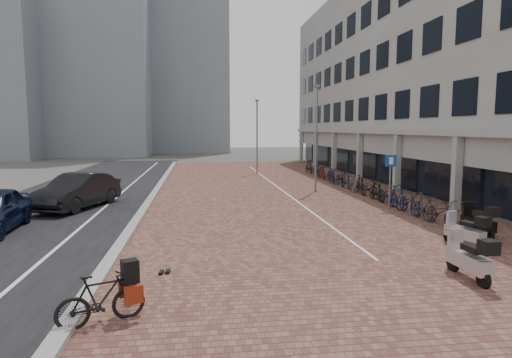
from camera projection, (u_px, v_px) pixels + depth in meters
The scene contains 18 objects.
ground at pixel (279, 238), 14.86m from camera, with size 140.00×140.00×0.00m, color #474442.
plaza_brick at pixel (276, 188), 26.93m from camera, with size 14.50×42.00×0.04m, color brown.
street_asphalt at pixel (88, 192), 25.51m from camera, with size 8.00×50.00×0.03m, color black.
curb at pixel (157, 189), 26.01m from camera, with size 0.35×42.00×0.14m, color gray.
lane_line at pixel (124, 191), 25.77m from camera, with size 0.12×44.00×0.00m, color white.
parking_line at pixel (279, 188), 26.96m from camera, with size 0.10×30.00×0.00m, color white.
office_building at pixel (419, 60), 31.33m from camera, with size 8.40×40.00×15.00m.
bg_towers at pixel (109, 51), 59.60m from camera, with size 33.00×23.00×32.00m.
car_dark at pixel (78, 191), 20.16m from camera, with size 1.69×4.84×1.60m, color black.
hero_bike at pixel (101, 298), 8.21m from camera, with size 1.69×1.09×1.16m.
shoes at pixel (165, 273), 11.08m from camera, with size 0.35×0.29×0.09m, color black, non-canonical shape.
scooter_front at pixel (465, 230), 13.61m from camera, with size 0.49×1.56×1.07m, color #BBBAC0, non-canonical shape.
scooter_mid at pixel (478, 220), 14.85m from camera, with size 0.52×1.67×1.15m, color black, non-canonical shape.
scooter_back at pixel (469, 257), 10.64m from camera, with size 0.53×1.69×1.16m, color #B5B5BA, non-canonical shape.
parking_sign at pixel (390, 173), 19.77m from camera, with size 0.52×0.09×2.47m.
lamp_near at pixel (316, 140), 25.07m from camera, with size 0.12×0.12×6.00m, color slate.
lamp_far at pixel (257, 137), 35.26m from camera, with size 0.12×0.12×5.85m, color slate.
bike_row at pixel (351, 182), 26.10m from camera, with size 1.12×21.46×1.05m.
Camera 1 is at (-2.67, -14.31, 3.66)m, focal length 31.01 mm.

